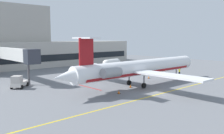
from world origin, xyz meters
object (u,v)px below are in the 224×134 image
object	(u,v)px
regional_jet	(140,68)
belt_loader	(102,72)
pushback_tractor	(87,69)
fuel_tank	(112,63)
baggage_tug	(19,82)
marshaller	(179,71)

from	to	relation	value
regional_jet	belt_loader	xyz separation A→B (m)	(2.49, 13.47, -2.45)
regional_jet	pushback_tractor	size ratio (longest dim) A/B	10.35
belt_loader	fuel_tank	world-z (taller)	fuel_tank
baggage_tug	marshaller	distance (m)	34.42
belt_loader	fuel_tank	bearing A→B (deg)	38.78
pushback_tractor	fuel_tank	bearing A→B (deg)	17.13
fuel_tank	marshaller	world-z (taller)	fuel_tank
regional_jet	belt_loader	distance (m)	13.91
baggage_tug	marshaller	world-z (taller)	baggage_tug
baggage_tug	fuel_tank	bearing A→B (deg)	17.95
pushback_tractor	fuel_tank	distance (m)	12.35
regional_jet	baggage_tug	distance (m)	21.25
baggage_tug	pushback_tractor	world-z (taller)	baggage_tug
marshaller	pushback_tractor	bearing A→B (deg)	126.48
baggage_tug	fuel_tank	size ratio (longest dim) A/B	0.56
fuel_tank	baggage_tug	bearing A→B (deg)	-162.05
baggage_tug	belt_loader	size ratio (longest dim) A/B	1.15
regional_jet	marshaller	distance (m)	16.10
marshaller	belt_loader	bearing A→B (deg)	138.52
regional_jet	marshaller	bearing A→B (deg)	5.97
fuel_tank	marshaller	distance (m)	21.48
fuel_tank	marshaller	bearing A→B (deg)	-86.33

